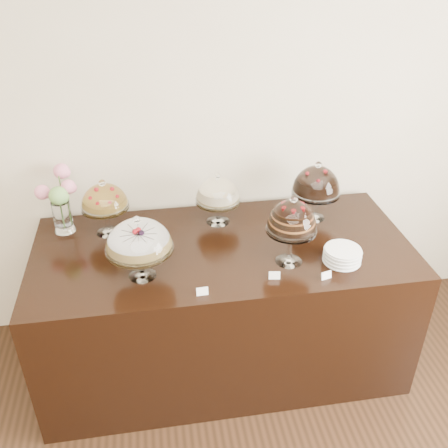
{
  "coord_description": "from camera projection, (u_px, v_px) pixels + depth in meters",
  "views": [
    {
      "loc": [
        -0.3,
        0.06,
        2.53
      ],
      "look_at": [
        0.08,
        2.4,
        1.08
      ],
      "focal_mm": 40.0,
      "sensor_mm": 36.0,
      "label": 1
    }
  ],
  "objects": [
    {
      "name": "cake_stand_dark_choco",
      "position": [
        317.0,
        183.0,
        3.06
      ],
      "size": [
        0.3,
        0.3,
        0.39
      ],
      "color": "white",
      "rests_on": "display_counter"
    },
    {
      "name": "cake_stand_choco_layer",
      "position": [
        292.0,
        219.0,
        2.64
      ],
      "size": [
        0.27,
        0.27,
        0.42
      ],
      "color": "white",
      "rests_on": "display_counter"
    },
    {
      "name": "flower_vase",
      "position": [
        60.0,
        199.0,
        2.96
      ],
      "size": [
        0.24,
        0.29,
        0.38
      ],
      "color": "white",
      "rests_on": "display_counter"
    },
    {
      "name": "cake_stand_cheesecake",
      "position": [
        218.0,
        192.0,
        3.04
      ],
      "size": [
        0.28,
        0.28,
        0.34
      ],
      "color": "white",
      "rests_on": "display_counter"
    },
    {
      "name": "cake_stand_sugar_sponge",
      "position": [
        139.0,
        238.0,
        2.55
      ],
      "size": [
        0.36,
        0.36,
        0.37
      ],
      "color": "white",
      "rests_on": "display_counter"
    },
    {
      "name": "display_counter",
      "position": [
        223.0,
        305.0,
        3.15
      ],
      "size": [
        2.2,
        1.0,
        0.9
      ],
      "primitive_type": "cube",
      "color": "black",
      "rests_on": "ground"
    },
    {
      "name": "price_card_extra",
      "position": [
        274.0,
        275.0,
        2.63
      ],
      "size": [
        0.06,
        0.02,
        0.04
      ],
      "primitive_type": "cube",
      "rotation": [
        -0.21,
        0.0,
        -0.16
      ],
      "color": "white",
      "rests_on": "display_counter"
    },
    {
      "name": "price_card_left",
      "position": [
        202.0,
        291.0,
        2.52
      ],
      "size": [
        0.06,
        0.02,
        0.04
      ],
      "primitive_type": "cube",
      "rotation": [
        -0.21,
        0.0,
        0.04
      ],
      "color": "white",
      "rests_on": "display_counter"
    },
    {
      "name": "plate_stack",
      "position": [
        342.0,
        255.0,
        2.76
      ],
      "size": [
        0.2,
        0.2,
        0.08
      ],
      "color": "white",
      "rests_on": "display_counter"
    },
    {
      "name": "wall_back",
      "position": [
        196.0,
        116.0,
        3.05
      ],
      "size": [
        5.0,
        0.04,
        3.0
      ],
      "primitive_type": "cube",
      "color": "beige",
      "rests_on": "ground"
    },
    {
      "name": "price_card_right",
      "position": [
        326.0,
        275.0,
        2.64
      ],
      "size": [
        0.06,
        0.03,
        0.04
      ],
      "primitive_type": "cube",
      "rotation": [
        -0.21,
        0.0,
        0.27
      ],
      "color": "white",
      "rests_on": "display_counter"
    },
    {
      "name": "cake_stand_fruit_tart",
      "position": [
        104.0,
        199.0,
        2.92
      ],
      "size": [
        0.28,
        0.28,
        0.35
      ],
      "color": "white",
      "rests_on": "display_counter"
    }
  ]
}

